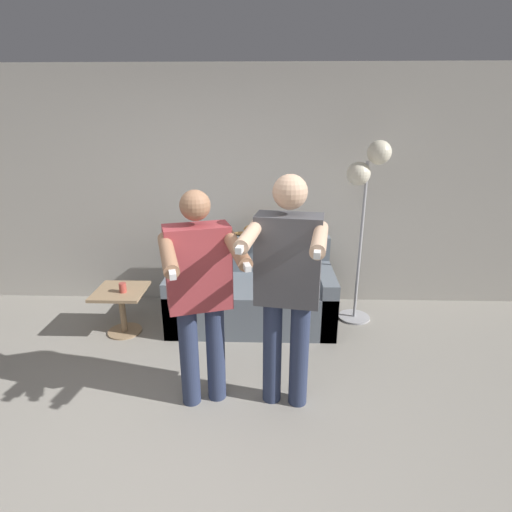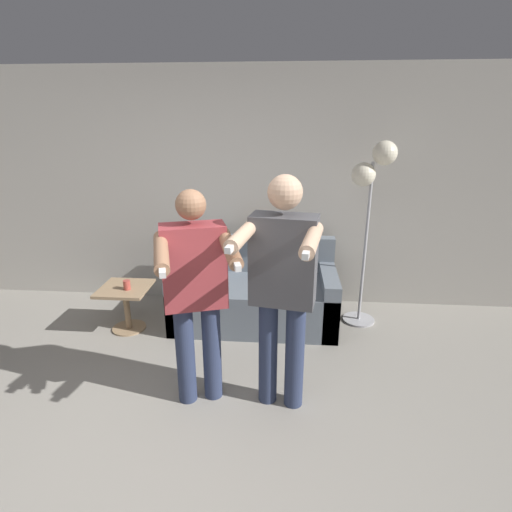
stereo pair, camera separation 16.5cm
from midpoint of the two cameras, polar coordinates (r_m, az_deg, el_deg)
The scene contains 9 objects.
ground_plane at distance 2.86m, azimuth -12.04°, elevation -27.70°, with size 16.00×16.00×0.00m, color gray.
wall_back at distance 4.53m, azimuth -4.15°, elevation 9.33°, with size 10.00×0.05×2.60m.
couch at distance 4.25m, azimuth 0.95°, elevation -5.71°, with size 1.68×0.86×0.85m.
person_left at distance 2.83m, azimuth -6.99°, elevation -4.52°, with size 0.64×0.77×1.63m.
person_right at distance 2.75m, azimuth 5.52°, elevation -3.61°, with size 0.59×0.74×1.73m.
cat at distance 4.33m, azimuth 2.69°, elevation 3.82°, with size 0.52×0.11×0.17m.
floor_lamp at distance 4.06m, azimuth 17.40°, elevation 9.92°, with size 0.41×0.34×1.87m.
side_table at distance 4.23m, azimuth -17.04°, elevation -5.88°, with size 0.48×0.48×0.47m.
cup at distance 4.10m, azimuth -16.88°, elevation -3.99°, with size 0.07×0.07×0.10m.
Camera 2 is at (0.76, -1.85, 2.07)m, focal length 28.00 mm.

